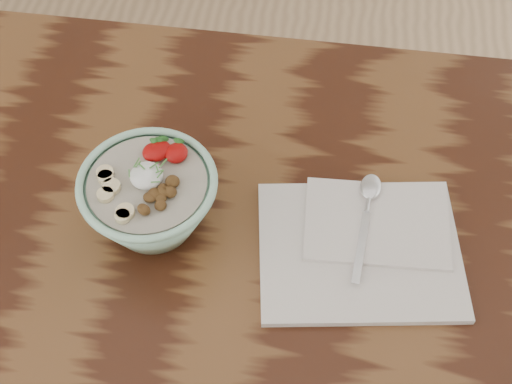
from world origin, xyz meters
TOP-DOWN VIEW (x-y plane):
  - table at (0.00, 0.00)cm, footprint 160.00×90.00cm
  - breakfast_bowl at (-0.97, 7.47)cm, footprint 17.12×17.12cm
  - napkin at (25.98, 7.74)cm, footprint 28.11×24.04cm
  - spoon at (26.20, 13.60)cm, footprint 3.28×16.88cm

SIDE VIEW (x-z plane):
  - table at x=0.00cm, z-range 28.20..103.20cm
  - napkin at x=25.98cm, z-range 74.87..76.43cm
  - spoon at x=26.20cm, z-range 76.48..77.36cm
  - breakfast_bowl at x=-0.97cm, z-range 75.13..86.48cm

